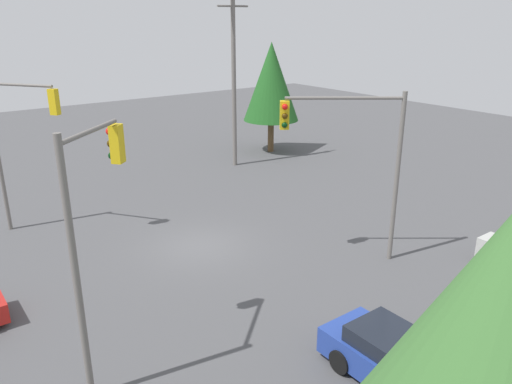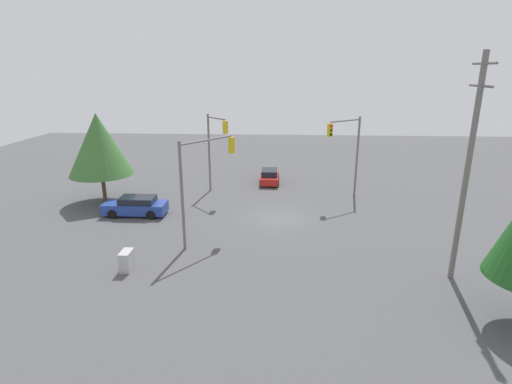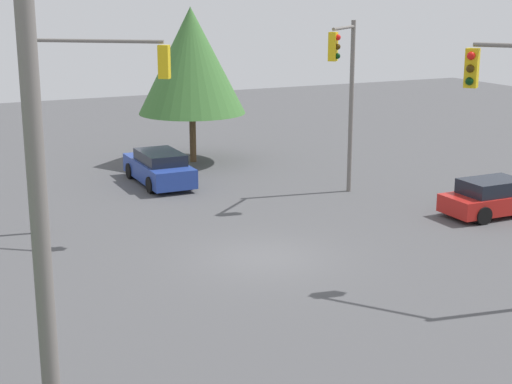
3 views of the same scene
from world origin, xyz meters
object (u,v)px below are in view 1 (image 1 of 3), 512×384
(electrical_cabinet, at_px, (489,250))
(traffic_signal_aux, at_px, (18,132))
(traffic_signal_main, at_px, (92,215))
(traffic_signal_cross, at_px, (354,148))
(sedan_blue, at_px, (403,365))

(electrical_cabinet, bearing_deg, traffic_signal_aux, 134.50)
(traffic_signal_main, height_order, traffic_signal_aux, traffic_signal_main)
(traffic_signal_main, xyz_separation_m, traffic_signal_cross, (10.32, 0.81, -0.00))
(electrical_cabinet, bearing_deg, traffic_signal_main, 169.15)
(sedan_blue, bearing_deg, traffic_signal_cross, -125.65)
(traffic_signal_aux, bearing_deg, traffic_signal_main, -40.27)
(traffic_signal_cross, relative_size, traffic_signal_aux, 0.98)
(traffic_signal_aux, bearing_deg, traffic_signal_cross, 6.19)
(traffic_signal_cross, xyz_separation_m, electrical_cabinet, (4.25, -3.60, -4.10))
(sedan_blue, distance_m, electrical_cabinet, 8.99)
(sedan_blue, xyz_separation_m, traffic_signal_cross, (4.38, 6.10, 3.95))
(traffic_signal_cross, bearing_deg, sedan_blue, 90.91)
(electrical_cabinet, bearing_deg, sedan_blue, -163.84)
(sedan_blue, distance_m, traffic_signal_aux, 17.76)
(sedan_blue, height_order, traffic_signal_cross, traffic_signal_cross)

